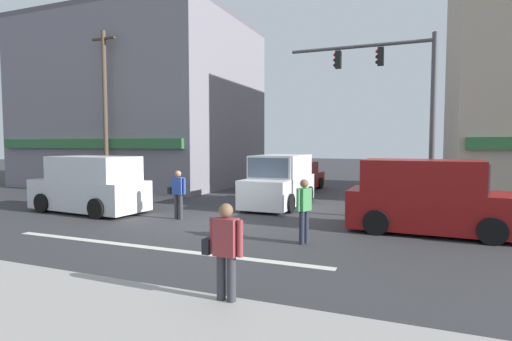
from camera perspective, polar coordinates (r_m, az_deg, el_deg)
ground_plane at (r=13.26m, az=-5.29°, el=-7.39°), size 120.00×120.00×0.00m
lane_marking_stripe at (r=10.36m, az=-14.37°, el=-10.66°), size 9.00×0.24×0.01m
building_left_block at (r=27.26m, az=-15.65°, el=9.02°), size 12.89×10.25×10.25m
utility_pole_near_left at (r=21.90m, az=-20.74°, el=8.03°), size 1.40×0.22×8.26m
traffic_light_mast at (r=14.49m, az=20.09°, el=9.93°), size 4.89×0.25×6.20m
van_crossing_leftbound at (r=16.65m, az=3.42°, el=-1.61°), size 2.05×4.60×2.11m
van_parked_curbside at (r=16.30m, az=-22.57°, el=-2.01°), size 4.73×2.32×2.11m
van_approaching_near at (r=12.58m, az=23.35°, el=-3.66°), size 4.65×2.13×2.11m
sedan_waiting_far at (r=22.50m, az=6.19°, el=-0.98°), size 2.12×4.22×1.58m
pedestrian_foreground_with_bag at (r=6.25m, az=-4.48°, el=-11.20°), size 0.67×0.32×1.67m
pedestrian_mid_crossing at (r=13.88m, az=-11.12°, el=-2.97°), size 0.67×0.30×1.67m
pedestrian_far_side at (r=10.36m, az=6.88°, el=-5.22°), size 0.34×0.53×1.67m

